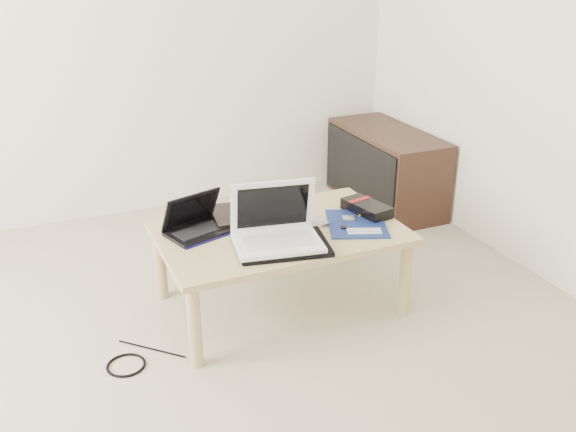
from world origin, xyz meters
name	(u,v)px	position (x,y,z in m)	size (l,w,h in m)	color
ground	(178,409)	(0.00, 0.00, 0.00)	(4.00, 4.00, 0.00)	beige
coffee_table	(280,239)	(0.64, 0.54, 0.35)	(1.10, 0.70, 0.40)	tan
media_cabinet	(385,168)	(1.77, 1.45, 0.25)	(0.41, 0.90, 0.50)	#3A2318
book	(247,214)	(0.55, 0.73, 0.42)	(0.35, 0.31, 0.03)	black
netbook	(197,225)	(0.29, 0.65, 0.44)	(0.32, 0.27, 0.19)	black
tablet	(273,232)	(0.60, 0.50, 0.41)	(0.26, 0.21, 0.01)	black
remote	(309,219)	(0.81, 0.57, 0.41)	(0.12, 0.22, 0.02)	#AAAAAE
neoprene_sleeve	(282,245)	(0.58, 0.36, 0.41)	(0.39, 0.28, 0.02)	black
white_laptop	(276,230)	(0.57, 0.39, 0.47)	(0.40, 0.32, 0.26)	white
motherboard	(357,223)	(1.00, 0.45, 0.40)	(0.37, 0.40, 0.02)	#0D1856
gpu_box	(367,208)	(1.10, 0.54, 0.43)	(0.17, 0.27, 0.06)	black
cable_coil	(245,238)	(0.47, 0.51, 0.41)	(0.09, 0.09, 0.01)	black
floor_cable_coil	(126,365)	(-0.13, 0.34, 0.01)	(0.16, 0.16, 0.01)	black
floor_cable_trail	(151,349)	(-0.01, 0.42, 0.00)	(0.01, 0.01, 0.33)	black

